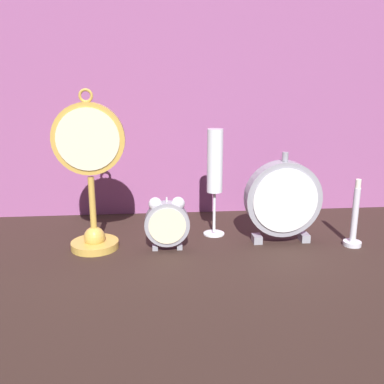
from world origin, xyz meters
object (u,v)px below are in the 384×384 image
(pocket_watch_on_stand, at_px, (91,179))
(mantel_clock_silver, at_px, (283,199))
(brass_candlestick, at_px, (354,224))
(champagne_flute, at_px, (215,169))
(alarm_clock_twin_bell, at_px, (167,221))

(pocket_watch_on_stand, height_order, mantel_clock_silver, pocket_watch_on_stand)
(brass_candlestick, bearing_deg, mantel_clock_silver, 166.98)
(pocket_watch_on_stand, height_order, champagne_flute, pocket_watch_on_stand)
(mantel_clock_silver, relative_size, brass_candlestick, 1.36)
(mantel_clock_silver, bearing_deg, brass_candlestick, -13.02)
(alarm_clock_twin_bell, bearing_deg, champagne_flute, 37.63)
(brass_candlestick, bearing_deg, champagne_flute, 161.72)
(champagne_flute, bearing_deg, brass_candlestick, -18.28)
(champagne_flute, relative_size, brass_candlestick, 1.66)
(champagne_flute, bearing_deg, pocket_watch_on_stand, -166.83)
(alarm_clock_twin_bell, height_order, mantel_clock_silver, mantel_clock_silver)
(champagne_flute, xyz_separation_m, brass_candlestick, (0.31, -0.10, -0.11))
(mantel_clock_silver, bearing_deg, champagne_flute, 156.50)
(brass_candlestick, bearing_deg, pocket_watch_on_stand, 176.53)
(alarm_clock_twin_bell, xyz_separation_m, champagne_flute, (0.12, 0.09, 0.10))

